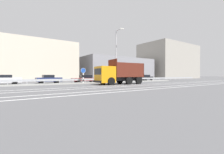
# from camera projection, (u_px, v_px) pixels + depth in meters

# --- Properties ---
(ground_plane) EXTENTS (320.00, 320.00, 0.00)m
(ground_plane) POSITION_uv_depth(u_px,v_px,m) (114.00, 84.00, 23.28)
(ground_plane) COLOR #4C4C4F
(lane_strip_0) EXTENTS (61.63, 0.16, 0.01)m
(lane_strip_0) POSITION_uv_depth(u_px,v_px,m) (128.00, 85.00, 20.40)
(lane_strip_0) COLOR silver
(lane_strip_0) RESTS_ON ground_plane
(lane_strip_1) EXTENTS (61.63, 0.16, 0.01)m
(lane_strip_1) POSITION_uv_depth(u_px,v_px,m) (138.00, 86.00, 18.82)
(lane_strip_1) COLOR silver
(lane_strip_1) RESTS_ON ground_plane
(lane_strip_2) EXTENTS (61.63, 0.16, 0.01)m
(lane_strip_2) POSITION_uv_depth(u_px,v_px,m) (156.00, 87.00, 16.55)
(lane_strip_2) COLOR silver
(lane_strip_2) RESTS_ON ground_plane
(lane_strip_3) EXTENTS (61.63, 0.16, 0.01)m
(lane_strip_3) POSITION_uv_depth(u_px,v_px,m) (167.00, 88.00, 15.34)
(lane_strip_3) COLOR silver
(lane_strip_3) RESTS_ON ground_plane
(median_island) EXTENTS (33.90, 1.10, 0.18)m
(median_island) POSITION_uv_depth(u_px,v_px,m) (105.00, 82.00, 25.51)
(median_island) COLOR gray
(median_island) RESTS_ON ground_plane
(median_guardrail) EXTENTS (61.63, 0.09, 0.78)m
(median_guardrail) POSITION_uv_depth(u_px,v_px,m) (102.00, 79.00, 26.44)
(median_guardrail) COLOR #9EA0A5
(median_guardrail) RESTS_ON ground_plane
(dump_truck) EXTENTS (7.43, 3.26, 3.57)m
(dump_truck) POSITION_uv_depth(u_px,v_px,m) (114.00, 75.00, 21.39)
(dump_truck) COLOR orange
(dump_truck) RESTS_ON ground_plane
(median_road_sign) EXTENTS (0.82, 0.16, 2.46)m
(median_road_sign) POSITION_uv_depth(u_px,v_px,m) (83.00, 75.00, 23.22)
(median_road_sign) COLOR white
(median_road_sign) RESTS_ON ground_plane
(street_lamp_1) EXTENTS (0.72, 2.08, 9.42)m
(street_lamp_1) POSITION_uv_depth(u_px,v_px,m) (117.00, 54.00, 26.82)
(street_lamp_1) COLOR #ADADB2
(street_lamp_1) RESTS_ON ground_plane
(parked_car_2) EXTENTS (4.66, 2.19, 1.38)m
(parked_car_2) POSITION_uv_depth(u_px,v_px,m) (2.00, 80.00, 20.72)
(parked_car_2) COLOR silver
(parked_car_2) RESTS_ON ground_plane
(parked_car_3) EXTENTS (3.94, 1.92, 1.38)m
(parked_car_3) POSITION_uv_depth(u_px,v_px,m) (49.00, 79.00, 24.62)
(parked_car_3) COLOR navy
(parked_car_3) RESTS_ON ground_plane
(parked_car_4) EXTENTS (4.90, 2.13, 1.36)m
(parked_car_4) POSITION_uv_depth(u_px,v_px,m) (85.00, 79.00, 27.81)
(parked_car_4) COLOR maroon
(parked_car_4) RESTS_ON ground_plane
(parked_car_5) EXTENTS (4.46, 2.28, 1.46)m
(parked_car_5) POSITION_uv_depth(u_px,v_px,m) (107.00, 78.00, 31.06)
(parked_car_5) COLOR gray
(parked_car_5) RESTS_ON ground_plane
(parked_car_6) EXTENTS (4.12, 2.30, 1.53)m
(parked_car_6) POSITION_uv_depth(u_px,v_px,m) (129.00, 78.00, 33.83)
(parked_car_6) COLOR navy
(parked_car_6) RESTS_ON ground_plane
(parked_car_7) EXTENTS (4.34, 1.90, 1.42)m
(parked_car_7) POSITION_uv_depth(u_px,v_px,m) (145.00, 78.00, 36.74)
(parked_car_7) COLOR black
(parked_car_7) RESTS_ON ground_plane
(background_building_0) EXTENTS (22.71, 8.68, 9.61)m
(background_building_0) POSITION_uv_depth(u_px,v_px,m) (26.00, 60.00, 35.09)
(background_building_0) COLOR beige
(background_building_0) RESTS_ON ground_plane
(background_building_1) EXTENTS (23.45, 14.27, 6.78)m
(background_building_1) POSITION_uv_depth(u_px,v_px,m) (114.00, 69.00, 50.32)
(background_building_1) COLOR gray
(background_building_1) RESTS_ON ground_plane
(background_building_2) EXTENTS (23.85, 13.93, 13.79)m
(background_building_2) POSITION_uv_depth(u_px,v_px,m) (169.00, 62.00, 62.72)
(background_building_2) COLOR gray
(background_building_2) RESTS_ON ground_plane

